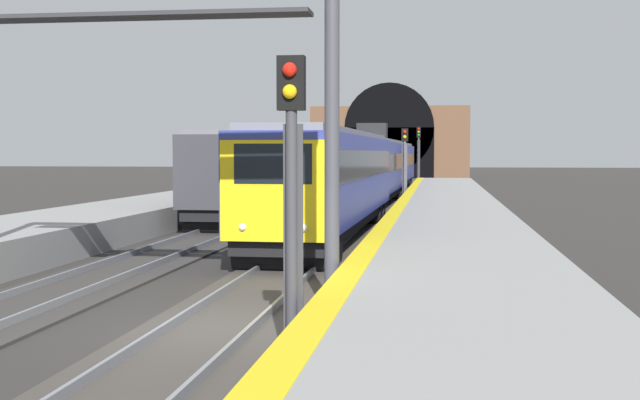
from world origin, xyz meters
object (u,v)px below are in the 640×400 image
overhead_signal_gantry (128,57)px  train_main_approaching (372,168)px  railway_signal_near (292,184)px  railway_signal_mid (405,159)px  train_adjacent_platform (298,166)px  railway_signal_far (419,149)px

overhead_signal_gantry → train_main_approaching: bearing=-3.8°
train_main_approaching → railway_signal_near: train_main_approaching is taller
railway_signal_mid → overhead_signal_gantry: overhead_signal_gantry is taller
railway_signal_near → train_main_approaching: bearing=-177.3°
train_main_approaching → railway_signal_near: 36.67m
railway_signal_near → railway_signal_mid: railway_signal_mid is taller
train_adjacent_platform → railway_signal_near: size_ratio=8.69×
train_main_approaching → railway_signal_mid: (2.36, -1.75, 0.49)m
train_main_approaching → railway_signal_far: bearing=178.3°
overhead_signal_gantry → railway_signal_mid: bearing=-6.4°
train_main_approaching → overhead_signal_gantry: overhead_signal_gantry is taller
train_adjacent_platform → railway_signal_far: size_ratio=6.89×
overhead_signal_gantry → railway_signal_far: bearing=-3.3°
railway_signal_near → railway_signal_mid: (38.98, -0.00, 0.04)m
train_adjacent_platform → railway_signal_mid: size_ratio=8.56×
railway_signal_far → railway_signal_near: bearing=0.0°
railway_signal_near → railway_signal_mid: 38.98m
train_main_approaching → railway_signal_near: (-36.63, -1.75, 0.45)m
railway_signal_near → overhead_signal_gantry: (4.12, 3.90, 2.27)m
train_main_approaching → train_adjacent_platform: bearing=-92.8°
railway_signal_near → railway_signal_far: bearing=-180.0°
railway_signal_mid → train_adjacent_platform: bearing=-71.1°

